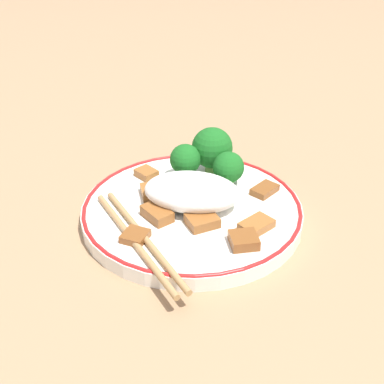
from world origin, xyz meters
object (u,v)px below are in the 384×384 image
object	(u,v)px
broccoli_back_right	(185,160)
chopsticks	(139,240)
plate	(192,211)
broccoli_back_left	(228,168)
broccoli_back_center	(212,148)

from	to	relation	value
broccoli_back_right	chopsticks	distance (m)	0.15
plate	broccoli_back_left	bearing A→B (deg)	-122.07
broccoli_back_center	broccoli_back_right	bearing A→B (deg)	40.50
plate	chopsticks	distance (m)	0.09
plate	chopsticks	xyz separation A→B (m)	(0.04, 0.08, 0.01)
plate	broccoli_back_center	xyz separation A→B (m)	(-0.01, -0.09, 0.04)
plate	broccoli_back_right	bearing A→B (deg)	-72.47
broccoli_back_right	chopsticks	xyz separation A→B (m)	(0.02, 0.14, -0.02)
plate	broccoli_back_right	distance (m)	0.07
plate	broccoli_back_right	world-z (taller)	broccoli_back_right
broccoli_back_left	broccoli_back_right	world-z (taller)	broccoli_back_right
plate	chopsticks	size ratio (longest dim) A/B	1.56
broccoli_back_left	chopsticks	xyz separation A→B (m)	(0.08, 0.14, -0.02)
broccoli_back_left	chopsticks	size ratio (longest dim) A/B	0.27
broccoli_back_left	broccoli_back_center	size ratio (longest dim) A/B	0.73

